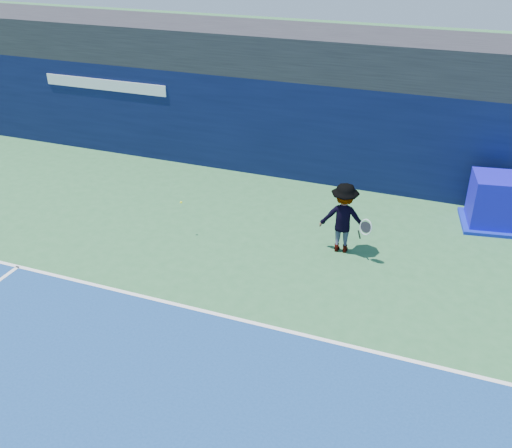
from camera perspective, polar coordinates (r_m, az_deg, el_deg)
name	(u,v)px	position (r m, az deg, el deg)	size (l,w,h in m)	color
ground	(137,420)	(9.95, -11.79, -18.68)	(80.00, 80.00, 0.00)	#2D6538
baseline	(214,314)	(11.86, -4.21, -8.92)	(24.00, 0.10, 0.01)	white
stadium_band	(328,52)	(17.84, 7.25, 16.65)	(36.00, 3.00, 1.20)	black
back_wall_assembly	(316,130)	(17.46, 5.99, 9.30)	(36.00, 1.03, 3.00)	black
equipment_cart	(493,203)	(16.01, 22.62, 1.94)	(1.65, 1.65, 1.37)	#140DB9
tennis_player	(343,218)	(13.67, 8.74, 0.60)	(1.35, 0.77, 1.76)	white
tennis_ball	(181,202)	(14.31, -7.50, 2.16)	(0.06, 0.06, 0.06)	#F1F91B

